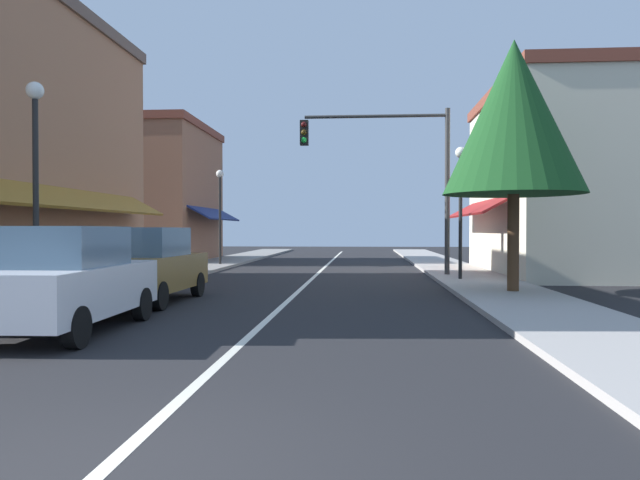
{
  "coord_description": "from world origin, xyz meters",
  "views": [
    {
      "loc": [
        1.85,
        -3.77,
        1.71
      ],
      "look_at": [
        0.36,
        16.0,
        1.38
      ],
      "focal_mm": 33.51,
      "sensor_mm": 36.0,
      "label": 1
    }
  ],
  "objects_px": {
    "parked_car_second_left": "(147,265)",
    "street_lamp_right_mid": "(461,190)",
    "street_lamp_left_far": "(220,201)",
    "tree_right_near": "(514,118)",
    "traffic_signal_mast_arm": "(397,162)",
    "parked_car_nearest_left": "(66,280)",
    "street_lamp_left_near": "(36,157)"
  },
  "relations": [
    {
      "from": "traffic_signal_mast_arm",
      "to": "street_lamp_left_near",
      "type": "xyz_separation_m",
      "value": [
        -7.95,
        -9.78,
        -0.94
      ]
    },
    {
      "from": "parked_car_second_left",
      "to": "street_lamp_left_far",
      "type": "relative_size",
      "value": 0.91
    },
    {
      "from": "tree_right_near",
      "to": "street_lamp_left_far",
      "type": "bearing_deg",
      "value": 132.41
    },
    {
      "from": "street_lamp_left_far",
      "to": "parked_car_nearest_left",
      "type": "bearing_deg",
      "value": -84.18
    },
    {
      "from": "parked_car_nearest_left",
      "to": "parked_car_second_left",
      "type": "bearing_deg",
      "value": 90.64
    },
    {
      "from": "tree_right_near",
      "to": "street_lamp_right_mid",
      "type": "bearing_deg",
      "value": 101.31
    },
    {
      "from": "parked_car_nearest_left",
      "to": "street_lamp_right_mid",
      "type": "xyz_separation_m",
      "value": [
        8.06,
        10.16,
        2.13
      ]
    },
    {
      "from": "street_lamp_right_mid",
      "to": "street_lamp_left_near",
      "type": "bearing_deg",
      "value": -141.66
    },
    {
      "from": "street_lamp_right_mid",
      "to": "street_lamp_left_far",
      "type": "distance_m",
      "value": 12.64
    },
    {
      "from": "traffic_signal_mast_arm",
      "to": "parked_car_nearest_left",
      "type": "bearing_deg",
      "value": -116.76
    },
    {
      "from": "parked_car_second_left",
      "to": "street_lamp_left_far",
      "type": "xyz_separation_m",
      "value": [
        -1.68,
        13.9,
        2.2
      ]
    },
    {
      "from": "parked_car_second_left",
      "to": "street_lamp_left_far",
      "type": "distance_m",
      "value": 14.17
    },
    {
      "from": "parked_car_second_left",
      "to": "traffic_signal_mast_arm",
      "type": "bearing_deg",
      "value": 53.02
    },
    {
      "from": "parked_car_second_left",
      "to": "tree_right_near",
      "type": "distance_m",
      "value": 9.99
    },
    {
      "from": "street_lamp_left_near",
      "to": "tree_right_near",
      "type": "distance_m",
      "value": 11.49
    },
    {
      "from": "street_lamp_right_mid",
      "to": "parked_car_nearest_left",
      "type": "bearing_deg",
      "value": -128.42
    },
    {
      "from": "parked_car_second_left",
      "to": "traffic_signal_mast_arm",
      "type": "relative_size",
      "value": 0.68
    },
    {
      "from": "tree_right_near",
      "to": "parked_car_second_left",
      "type": "bearing_deg",
      "value": -166.04
    },
    {
      "from": "street_lamp_left_near",
      "to": "street_lamp_left_far",
      "type": "relative_size",
      "value": 1.05
    },
    {
      "from": "parked_car_nearest_left",
      "to": "street_lamp_left_far",
      "type": "height_order",
      "value": "street_lamp_left_far"
    },
    {
      "from": "street_lamp_left_far",
      "to": "tree_right_near",
      "type": "relative_size",
      "value": 0.68
    },
    {
      "from": "traffic_signal_mast_arm",
      "to": "street_lamp_left_near",
      "type": "relative_size",
      "value": 1.27
    },
    {
      "from": "traffic_signal_mast_arm",
      "to": "street_lamp_right_mid",
      "type": "distance_m",
      "value": 2.99
    },
    {
      "from": "street_lamp_right_mid",
      "to": "tree_right_near",
      "type": "bearing_deg",
      "value": -78.69
    },
    {
      "from": "parked_car_nearest_left",
      "to": "traffic_signal_mast_arm",
      "type": "bearing_deg",
      "value": 61.73
    },
    {
      "from": "parked_car_second_left",
      "to": "street_lamp_left_near",
      "type": "xyz_separation_m",
      "value": [
        -1.69,
        -1.8,
        2.34
      ]
    },
    {
      "from": "traffic_signal_mast_arm",
      "to": "street_lamp_left_far",
      "type": "distance_m",
      "value": 9.96
    },
    {
      "from": "street_lamp_left_near",
      "to": "street_lamp_right_mid",
      "type": "distance_m",
      "value": 12.63
    },
    {
      "from": "parked_car_nearest_left",
      "to": "street_lamp_left_far",
      "type": "bearing_deg",
      "value": 94.31
    },
    {
      "from": "parked_car_second_left",
      "to": "street_lamp_right_mid",
      "type": "xyz_separation_m",
      "value": [
        8.22,
        6.04,
        2.13
      ]
    },
    {
      "from": "traffic_signal_mast_arm",
      "to": "street_lamp_left_near",
      "type": "bearing_deg",
      "value": -129.11
    },
    {
      "from": "parked_car_second_left",
      "to": "street_lamp_right_mid",
      "type": "bearing_deg",
      "value": 37.44
    }
  ]
}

